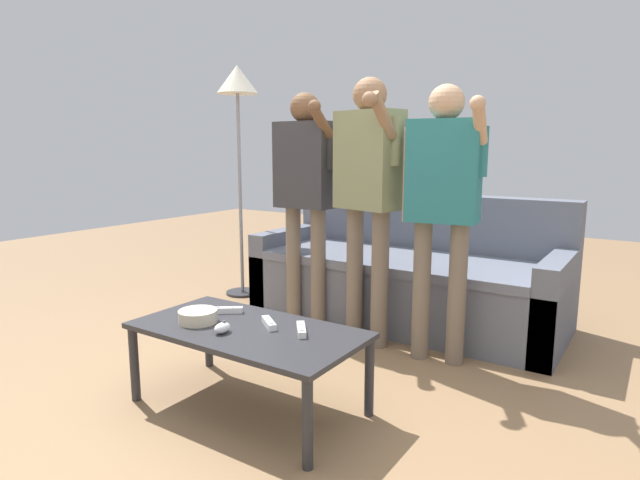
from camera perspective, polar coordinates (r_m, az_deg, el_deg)
ground_plane at (r=2.75m, az=-0.05°, el=-16.52°), size 12.00×12.00×0.00m
couch at (r=3.87m, az=9.47°, el=-4.03°), size 2.16×0.91×0.89m
coffee_table at (r=2.53m, az=-7.86°, el=-10.33°), size 1.10×0.56×0.40m
snack_bowl at (r=2.63m, az=-13.08°, el=-8.04°), size 0.19×0.19×0.06m
game_remote_nunchuk at (r=2.46m, az=-10.54°, el=-9.33°), size 0.06×0.09×0.05m
floor_lamp at (r=4.42m, az=-8.90°, el=14.93°), size 0.33×0.33×1.88m
player_left at (r=3.56m, az=-1.62°, el=6.24°), size 0.47×0.32×1.59m
player_center at (r=3.24m, az=5.24°, el=6.44°), size 0.47×0.46×1.64m
player_right at (r=3.01m, az=13.17°, el=5.07°), size 0.49×0.33×1.57m
game_remote_wand_near at (r=2.43m, az=-2.04°, el=-9.66°), size 0.13×0.15×0.03m
game_remote_wand_far at (r=2.52m, az=-5.56°, el=-8.94°), size 0.15×0.12×0.03m
game_remote_wand_spare at (r=2.74m, az=-9.99°, el=-7.49°), size 0.14×0.12×0.03m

